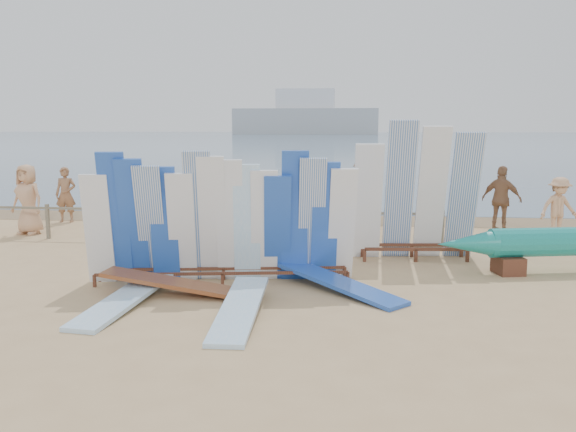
# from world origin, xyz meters

# --- Properties ---
(ground) EXTENTS (160.00, 160.00, 0.00)m
(ground) POSITION_xyz_m (0.00, 0.00, 0.00)
(ground) COLOR tan
(ground) RESTS_ON ground
(ocean) EXTENTS (320.00, 240.00, 0.02)m
(ocean) POSITION_xyz_m (0.00, 128.00, 0.00)
(ocean) COLOR #486482
(ocean) RESTS_ON ground
(wet_sand_strip) EXTENTS (40.00, 2.60, 0.01)m
(wet_sand_strip) POSITION_xyz_m (0.00, 7.20, 0.00)
(wet_sand_strip) COLOR olive
(wet_sand_strip) RESTS_ON ground
(distant_ship) EXTENTS (45.00, 8.00, 14.00)m
(distant_ship) POSITION_xyz_m (-12.00, 180.00, 5.31)
(distant_ship) COLOR #999EA3
(distant_ship) RESTS_ON ocean
(fence) EXTENTS (12.08, 0.08, 0.90)m
(fence) POSITION_xyz_m (0.00, 3.00, 0.63)
(fence) COLOR #756E59
(fence) RESTS_ON ground
(main_surfboard_rack) EXTENTS (5.00, 1.38, 2.48)m
(main_surfboard_rack) POSITION_xyz_m (1.47, -0.89, 1.11)
(main_surfboard_rack) COLOR brown
(main_surfboard_rack) RESTS_ON ground
(side_surfboard_rack) EXTENTS (2.74, 1.04, 3.03)m
(side_surfboard_rack) POSITION_xyz_m (5.22, 1.53, 1.37)
(side_surfboard_rack) COLOR brown
(side_surfboard_rack) RESTS_ON ground
(vendor_table) EXTENTS (1.07, 0.91, 1.21)m
(vendor_table) POSITION_xyz_m (2.81, 1.15, 0.40)
(vendor_table) COLOR brown
(vendor_table) RESTS_ON ground
(flat_board_a) EXTENTS (0.88, 2.75, 0.23)m
(flat_board_a) POSITION_xyz_m (0.19, -2.56, 0.00)
(flat_board_a) COLOR #9ACDF6
(flat_board_a) RESTS_ON ground
(flat_board_c) EXTENTS (2.71, 0.68, 0.41)m
(flat_board_c) POSITION_xyz_m (0.91, -1.83, 0.00)
(flat_board_c) COLOR brown
(flat_board_c) RESTS_ON ground
(flat_board_d) EXTENTS (2.38, 2.21, 0.33)m
(flat_board_d) POSITION_xyz_m (3.66, -1.31, 0.00)
(flat_board_d) COLOR blue
(flat_board_d) RESTS_ON ground
(flat_board_b) EXTENTS (0.63, 2.71, 0.30)m
(flat_board_b) POSITION_xyz_m (2.18, -2.92, 0.00)
(flat_board_b) COLOR #9ACDF6
(flat_board_b) RESTS_ON ground
(beach_chair_left) EXTENTS (0.61, 0.63, 0.94)m
(beach_chair_left) POSITION_xyz_m (0.32, 4.06, 0.27)
(beach_chair_left) COLOR #AC2112
(beach_chair_left) RESTS_ON ground
(beach_chair_right) EXTENTS (0.59, 0.61, 0.84)m
(beach_chair_right) POSITION_xyz_m (1.21, 3.93, 0.24)
(beach_chair_right) COLOR #AC2112
(beach_chair_right) RESTS_ON ground
(stroller) EXTENTS (0.78, 0.96, 1.15)m
(stroller) POSITION_xyz_m (3.06, 4.08, 0.46)
(stroller) COLOR #AC2112
(stroller) RESTS_ON ground
(beachgoer_4) EXTENTS (0.93, 0.93, 1.56)m
(beachgoer_4) POSITION_xyz_m (1.17, 5.06, 0.78)
(beachgoer_4) COLOR #8C6042
(beachgoer_4) RESTS_ON ground
(beachgoer_3) EXTENTS (0.79, 1.15, 1.64)m
(beachgoer_3) POSITION_xyz_m (0.16, 6.77, 0.82)
(beachgoer_3) COLOR tan
(beachgoer_3) RESTS_ON ground
(beachgoer_8) EXTENTS (0.92, 0.74, 1.71)m
(beachgoer_8) POSITION_xyz_m (2.55, 3.66, 0.85)
(beachgoer_8) COLOR beige
(beachgoer_8) RESTS_ON ground
(beachgoer_10) EXTENTS (1.16, 0.94, 1.83)m
(beachgoer_10) POSITION_xyz_m (7.87, 5.24, 0.91)
(beachgoer_10) COLOR #8C6042
(beachgoer_10) RESTS_ON ground
(beachgoer_7) EXTENTS (0.76, 0.55, 1.88)m
(beachgoer_7) POSITION_xyz_m (3.99, 6.12, 0.94)
(beachgoer_7) COLOR #8C6042
(beachgoer_7) RESTS_ON ground
(beachgoer_extra_0) EXTENTS (1.11, 0.69, 1.59)m
(beachgoer_extra_0) POSITION_xyz_m (9.17, 4.59, 0.80)
(beachgoer_extra_0) COLOR tan
(beachgoer_extra_0) RESTS_ON ground
(beachgoer_2) EXTENTS (0.87, 0.58, 1.65)m
(beachgoer_2) POSITION_xyz_m (-1.38, 5.15, 0.82)
(beachgoer_2) COLOR beige
(beachgoer_2) RESTS_ON ground
(beachgoer_1) EXTENTS (0.65, 0.42, 1.68)m
(beachgoer_1) POSITION_xyz_m (-4.80, 5.67, 0.84)
(beachgoer_1) COLOR #8C6042
(beachgoer_1) RESTS_ON ground
(beachgoer_9) EXTENTS (0.47, 1.07, 1.63)m
(beachgoer_9) POSITION_xyz_m (4.13, 6.74, 0.82)
(beachgoer_9) COLOR tan
(beachgoer_9) RESTS_ON ground
(beachgoer_0) EXTENTS (0.99, 0.62, 1.89)m
(beachgoer_0) POSITION_xyz_m (-4.85, 3.60, 0.94)
(beachgoer_0) COLOR tan
(beachgoer_0) RESTS_ON ground
(beachgoer_11) EXTENTS (0.62, 1.56, 1.64)m
(beachgoer_11) POSITION_xyz_m (-3.06, 6.41, 0.82)
(beachgoer_11) COLOR beige
(beachgoer_11) RESTS_ON ground
(beachgoer_6) EXTENTS (0.67, 1.00, 1.88)m
(beachgoer_6) POSITION_xyz_m (0.83, 4.11, 0.94)
(beachgoer_6) COLOR tan
(beachgoer_6) RESTS_ON ground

